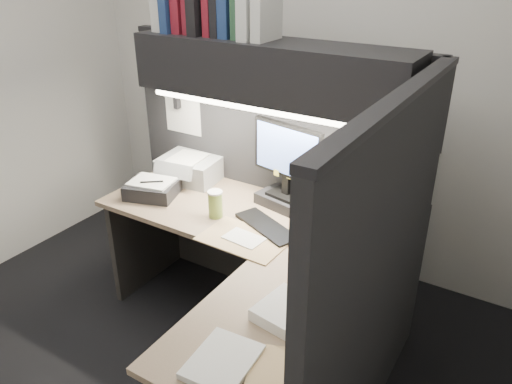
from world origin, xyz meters
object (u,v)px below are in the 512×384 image
telephone (377,220)px  printer (191,168)px  overhead_shelf (269,70)px  notebook_stack (152,189)px  desk (241,334)px  coffee_cup (215,205)px  keyboard (267,227)px  monitor (287,175)px

telephone → printer: 1.24m
overhead_shelf → notebook_stack: 1.01m
telephone → notebook_stack: bearing=-166.2°
notebook_stack → desk: bearing=-26.3°
coffee_cup → keyboard: bearing=6.5°
overhead_shelf → monitor: overhead_shelf is taller
telephone → printer: bearing=179.8°
desk → notebook_stack: size_ratio=5.92×
monitor → notebook_stack: size_ratio=1.72×
overhead_shelf → keyboard: (0.15, -0.27, -0.76)m
desk → telephone: (0.35, 0.79, 0.34)m
coffee_cup → overhead_shelf: bearing=62.8°
coffee_cup → notebook_stack: coffee_cup is taller
desk → monitor: size_ratio=3.44×
desk → overhead_shelf: 1.33m
monitor → telephone: bearing=15.4°
monitor → telephone: (0.53, 0.03, -0.15)m
desk → printer: size_ratio=4.63×
monitor → telephone: size_ratio=1.93×
keyboard → notebook_stack: (-0.78, -0.02, 0.03)m
desk → overhead_shelf: overhead_shelf is taller
keyboard → coffee_cup: 0.32m
keyboard → notebook_stack: 0.78m
overhead_shelf → keyboard: 0.82m
desk → monitor: 0.92m
notebook_stack → printer: bearing=82.3°
keyboard → notebook_stack: bearing=-154.5°
keyboard → printer: 0.80m
coffee_cup → printer: printer is taller
printer → desk: bearing=-48.0°
monitor → coffee_cup: bearing=-119.3°
telephone → coffee_cup: 0.88m
printer → overhead_shelf: bearing=-9.7°
overhead_shelf → printer: size_ratio=4.22×
coffee_cup → notebook_stack: (-0.48, 0.01, -0.03)m
desk → telephone: 0.93m
printer → notebook_stack: printer is taller
monitor → notebook_stack: (-0.75, -0.30, -0.15)m
coffee_cup → printer: (-0.43, 0.34, 0.00)m
monitor → coffee_cup: monitor is taller
keyboard → coffee_cup: coffee_cup is taller
keyboard → telephone: telephone is taller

